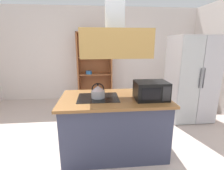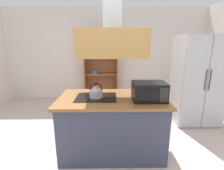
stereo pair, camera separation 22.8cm
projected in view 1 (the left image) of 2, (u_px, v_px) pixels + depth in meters
The scene contains 9 objects.
ground_plane at pixel (104, 160), 2.46m from camera, with size 7.80×7.80×0.00m, color beige.
wall_back at pixel (99, 54), 5.02m from camera, with size 6.00×0.12×2.70m, color silver.
kitchen_island at pixel (114, 124), 2.59m from camera, with size 1.60×0.91×0.90m.
range_hood at pixel (114, 36), 2.26m from camera, with size 0.90×0.70×1.20m.
refrigerator at pixel (191, 79), 3.64m from camera, with size 0.90×0.78×1.85m.
dish_cabinet at pixel (95, 71), 4.91m from camera, with size 1.00×0.40×1.99m.
kettle at pixel (98, 92), 2.43m from camera, with size 0.20×0.20×0.22m.
cutting_board at pixel (144, 91), 2.78m from camera, with size 0.34×0.24×0.02m, color white.
microwave at pixel (151, 90), 2.36m from camera, with size 0.46×0.35×0.26m.
Camera 1 is at (-0.08, -2.11, 1.69)m, focal length 26.52 mm.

